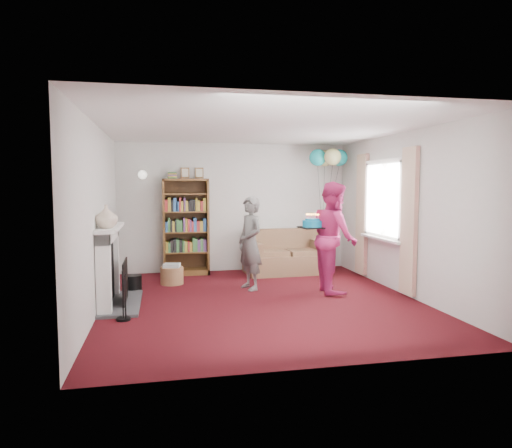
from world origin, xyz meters
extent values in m
plane|color=#38080E|center=(0.00, 0.00, 0.00)|extent=(5.00, 5.00, 0.00)
cube|color=silver|center=(0.00, 2.51, 1.25)|extent=(4.50, 0.02, 2.50)
cube|color=silver|center=(-2.26, 0.00, 1.25)|extent=(0.02, 5.00, 2.50)
cube|color=silver|center=(2.26, 0.00, 1.25)|extent=(0.02, 5.00, 2.50)
cube|color=white|center=(0.00, 0.00, 2.50)|extent=(4.50, 5.00, 0.01)
cube|color=#3F3F42|center=(-2.00, 0.20, 0.02)|extent=(0.55, 1.40, 0.04)
cube|color=white|center=(-2.15, -0.35, 0.53)|extent=(0.18, 0.14, 1.06)
cube|color=white|center=(-2.15, 0.75, 0.53)|extent=(0.18, 0.14, 1.06)
cube|color=white|center=(-2.15, 0.20, 1.00)|extent=(0.18, 1.24, 0.16)
cube|color=white|center=(-2.12, 0.20, 1.10)|extent=(0.28, 1.35, 0.05)
cube|color=black|center=(-2.17, 0.20, 0.48)|extent=(0.10, 0.80, 0.86)
cube|color=black|center=(-1.93, 0.20, 0.33)|extent=(0.02, 0.70, 0.60)
cylinder|color=black|center=(-1.90, -0.58, 0.32)|extent=(0.18, 0.18, 0.64)
cylinder|color=black|center=(-1.87, 1.00, 0.13)|extent=(0.26, 0.26, 0.26)
cube|color=white|center=(2.21, 0.60, 2.08)|extent=(0.08, 1.30, 0.08)
cube|color=white|center=(2.21, 0.60, 0.82)|extent=(0.08, 1.30, 0.08)
cube|color=white|center=(2.24, 0.60, 1.45)|extent=(0.01, 1.15, 1.20)
cube|color=white|center=(2.18, 0.60, 0.79)|extent=(0.14, 1.32, 0.04)
cube|color=beige|center=(2.20, -0.22, 1.15)|extent=(0.07, 0.38, 2.20)
cube|color=beige|center=(2.20, 1.42, 1.15)|extent=(0.07, 0.38, 2.20)
cylinder|color=gold|center=(-1.75, 2.45, 1.90)|extent=(0.04, 0.12, 0.04)
sphere|color=white|center=(-1.75, 2.36, 1.88)|extent=(0.16, 0.16, 0.16)
cube|color=#472B14|center=(-0.97, 2.46, 0.90)|extent=(0.86, 0.04, 1.81)
cube|color=brown|center=(-1.38, 2.27, 0.90)|extent=(0.04, 0.42, 1.81)
cube|color=brown|center=(-0.56, 2.27, 0.90)|extent=(0.04, 0.42, 1.81)
cube|color=brown|center=(-0.97, 2.27, 1.79)|extent=(0.86, 0.42, 0.04)
cube|color=brown|center=(-0.97, 2.27, 0.05)|extent=(0.86, 0.42, 0.10)
cube|color=brown|center=(-0.97, 2.27, 0.43)|extent=(0.78, 0.38, 0.03)
cube|color=brown|center=(-0.97, 2.27, 0.81)|extent=(0.78, 0.38, 0.02)
cube|color=brown|center=(-0.97, 2.27, 1.19)|extent=(0.78, 0.38, 0.02)
cube|color=brown|center=(-0.97, 2.27, 1.52)|extent=(0.78, 0.38, 0.02)
cube|color=maroon|center=(-1.21, 2.25, 1.87)|extent=(0.16, 0.22, 0.12)
cube|color=brown|center=(-0.97, 2.32, 1.92)|extent=(0.16, 0.02, 0.20)
cube|color=brown|center=(-0.70, 2.32, 1.92)|extent=(0.16, 0.02, 0.20)
cube|color=brown|center=(0.92, 2.00, 0.18)|extent=(1.56, 0.83, 0.37)
cube|color=brown|center=(0.92, 2.29, 0.51)|extent=(1.56, 0.24, 0.64)
cube|color=brown|center=(0.26, 2.00, 0.37)|extent=(0.24, 0.78, 0.51)
cube|color=brown|center=(1.59, 2.00, 0.37)|extent=(0.24, 0.78, 0.51)
cube|color=brown|center=(0.57, 1.92, 0.40)|extent=(0.66, 0.53, 0.12)
cube|color=brown|center=(1.27, 1.92, 0.40)|extent=(0.66, 0.53, 0.12)
cylinder|color=olive|center=(-1.26, 1.43, 0.15)|extent=(0.39, 0.39, 0.29)
cube|color=beige|center=(-1.26, 1.43, 0.32)|extent=(0.27, 0.21, 0.06)
imported|color=black|center=(-0.02, 0.79, 0.75)|extent=(0.52, 0.64, 1.50)
imported|color=#B2235E|center=(1.25, 0.36, 0.87)|extent=(0.73, 0.90, 1.74)
cube|color=black|center=(0.89, 0.37, 1.03)|extent=(0.38, 0.38, 0.02)
cylinder|color=#0D7098|center=(0.89, 0.37, 1.09)|extent=(0.31, 0.31, 0.10)
cylinder|color=#0D7098|center=(0.89, 0.37, 1.15)|extent=(0.23, 0.23, 0.04)
cylinder|color=pink|center=(0.99, 0.37, 1.18)|extent=(0.01, 0.01, 0.09)
sphere|color=orange|center=(0.99, 0.37, 1.23)|extent=(0.02, 0.02, 0.02)
cylinder|color=pink|center=(0.98, 0.40, 1.18)|extent=(0.01, 0.01, 0.09)
sphere|color=orange|center=(0.98, 0.40, 1.23)|extent=(0.02, 0.02, 0.02)
cylinder|color=pink|center=(0.96, 0.43, 1.18)|extent=(0.01, 0.01, 0.09)
sphere|color=orange|center=(0.96, 0.43, 1.23)|extent=(0.02, 0.02, 0.02)
cylinder|color=pink|center=(0.94, 0.45, 1.18)|extent=(0.01, 0.01, 0.09)
sphere|color=orange|center=(0.94, 0.45, 1.23)|extent=(0.02, 0.02, 0.02)
cylinder|color=pink|center=(0.91, 0.46, 1.18)|extent=(0.01, 0.01, 0.09)
sphere|color=orange|center=(0.91, 0.46, 1.23)|extent=(0.02, 0.02, 0.02)
cylinder|color=pink|center=(0.88, 0.46, 1.18)|extent=(0.01, 0.01, 0.09)
sphere|color=orange|center=(0.88, 0.46, 1.23)|extent=(0.02, 0.02, 0.02)
cylinder|color=pink|center=(0.85, 0.45, 1.18)|extent=(0.01, 0.01, 0.09)
sphere|color=orange|center=(0.85, 0.45, 1.23)|extent=(0.02, 0.02, 0.02)
cylinder|color=pink|center=(0.82, 0.43, 1.18)|extent=(0.01, 0.01, 0.09)
sphere|color=orange|center=(0.82, 0.43, 1.23)|extent=(0.02, 0.02, 0.02)
cylinder|color=pink|center=(0.80, 0.40, 1.18)|extent=(0.01, 0.01, 0.09)
sphere|color=orange|center=(0.80, 0.40, 1.23)|extent=(0.02, 0.02, 0.02)
cylinder|color=pink|center=(0.80, 0.37, 1.18)|extent=(0.01, 0.01, 0.09)
sphere|color=orange|center=(0.80, 0.37, 1.23)|extent=(0.02, 0.02, 0.02)
cylinder|color=pink|center=(0.80, 0.34, 1.18)|extent=(0.01, 0.01, 0.09)
sphere|color=orange|center=(0.80, 0.34, 1.23)|extent=(0.02, 0.02, 0.02)
cylinder|color=pink|center=(0.82, 0.31, 1.18)|extent=(0.01, 0.01, 0.09)
sphere|color=orange|center=(0.82, 0.31, 1.23)|extent=(0.02, 0.02, 0.02)
cylinder|color=pink|center=(0.85, 0.29, 1.18)|extent=(0.01, 0.01, 0.09)
sphere|color=orange|center=(0.85, 0.29, 1.23)|extent=(0.02, 0.02, 0.02)
cylinder|color=pink|center=(0.88, 0.28, 1.18)|extent=(0.01, 0.01, 0.09)
sphere|color=orange|center=(0.88, 0.28, 1.23)|extent=(0.02, 0.02, 0.02)
cylinder|color=pink|center=(0.91, 0.28, 1.18)|extent=(0.01, 0.01, 0.09)
sphere|color=orange|center=(0.91, 0.28, 1.23)|extent=(0.02, 0.02, 0.02)
cylinder|color=pink|center=(0.94, 0.29, 1.18)|extent=(0.01, 0.01, 0.09)
sphere|color=orange|center=(0.94, 0.29, 1.23)|extent=(0.02, 0.02, 0.02)
cylinder|color=pink|center=(0.96, 0.31, 1.18)|extent=(0.01, 0.01, 0.09)
sphere|color=orange|center=(0.96, 0.31, 1.23)|extent=(0.02, 0.02, 0.02)
cylinder|color=pink|center=(0.98, 0.34, 1.18)|extent=(0.01, 0.01, 0.09)
sphere|color=orange|center=(0.98, 0.34, 1.23)|extent=(0.02, 0.02, 0.02)
sphere|color=#3F3F3F|center=(1.59, 1.80, 0.65)|extent=(0.02, 0.02, 0.02)
sphere|color=teal|center=(2.00, 2.07, 2.22)|extent=(0.32, 0.32, 0.32)
sphere|color=#C7CB7C|center=(1.78, 2.29, 2.22)|extent=(0.32, 0.32, 0.32)
sphere|color=teal|center=(1.56, 2.07, 2.22)|extent=(0.32, 0.32, 0.32)
sphere|color=#C7CB7C|center=(1.78, 1.85, 2.22)|extent=(0.32, 0.32, 0.32)
imported|color=beige|center=(-2.12, -0.15, 1.28)|extent=(0.33, 0.33, 0.31)
camera|label=1|loc=(-1.40, -6.38, 1.69)|focal=32.00mm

